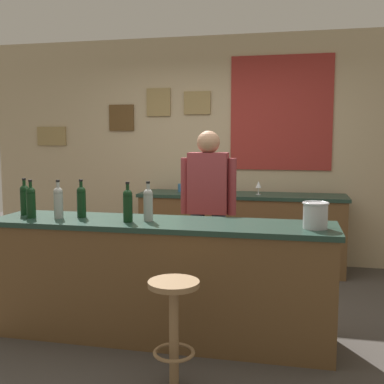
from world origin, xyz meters
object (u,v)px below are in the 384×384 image
Objects in this scene: wine_bottle_b at (31,201)px; wine_glass_a at (202,184)px; coffee_mug at (181,188)px; wine_glass_b at (258,185)px; wine_bottle_e at (128,204)px; wine_bottle_f at (148,203)px; wine_bottle_d at (81,200)px; bartender at (208,205)px; bar_stool at (174,315)px; wine_bottle_c at (58,201)px; ice_bucket at (315,215)px; wine_bottle_a at (25,199)px.

wine_glass_a is at bearing 65.45° from wine_bottle_b.
wine_glass_a is at bearing -17.38° from coffee_mug.
wine_glass_a is 1.00× the size of wine_glass_b.
wine_bottle_b is 1.00× the size of wine_bottle_e.
wine_glass_b is at bearing 71.25° from wine_bottle_f.
wine_bottle_d reaches higher than coffee_mug.
bartender is 0.90m from wine_bottle_f.
wine_bottle_c reaches higher than bar_stool.
coffee_mug is (-0.57, 1.30, 0.01)m from bartender.
wine_bottle_f is 1.24m from ice_bucket.
wine_bottle_c is at bearing -179.95° from ice_bucket.
wine_bottle_c and wine_bottle_d have the same top height.
wine_bottle_f is (-0.38, 0.69, 0.60)m from bar_stool.
bartender is 1.19m from wine_bottle_d.
bar_stool is 2.79m from wine_glass_b.
wine_bottle_a and wine_bottle_c have the same top height.
ice_bucket is 2.42m from wine_glass_a.
wine_glass_b is (1.42, 2.07, -0.05)m from wine_bottle_c.
wine_bottle_e reaches higher than bar_stool.
wine_bottle_b is 0.95m from wine_bottle_f.
wine_bottle_f is at bearing -108.75° from wine_glass_b.
wine_glass_a reaches higher than bar_stool.
wine_bottle_b is (-1.26, -0.90, 0.12)m from bartender.
coffee_mug is at bearing 68.32° from wine_bottle_a.
wine_bottle_c reaches higher than wine_glass_b.
wine_bottle_e is (0.59, -0.04, 0.00)m from wine_bottle_c.
bartender is at bearing 29.26° from wine_bottle_a.
coffee_mug is (-0.27, 0.09, -0.06)m from wine_glass_a.
wine_bottle_d is 0.58m from wine_bottle_f.
wine_bottle_e is at bearing -151.88° from wine_bottle_f.
coffee_mug is (0.32, 2.09, -0.11)m from wine_bottle_d.
bar_stool is at bearing -49.93° from wine_bottle_e.
wine_bottle_a is at bearing 137.20° from wine_bottle_b.
wine_bottle_c is (-1.11, 0.65, 0.60)m from bar_stool.
wine_bottle_a is 1.00× the size of wine_bottle_f.
coffee_mug is (-0.63, 2.82, 0.49)m from bar_stool.
wine_bottle_c is 0.73m from wine_bottle_f.
wine_bottle_b is at bearing 179.66° from wine_bottle_e.
wine_glass_a is (-0.30, 1.21, 0.07)m from bartender.
bartender is 5.29× the size of wine_bottle_d.
wine_bottle_d is (-0.89, -0.79, 0.12)m from bartender.
bar_stool is at bearing -61.21° from wine_bottle_f.
bartender is 1.27m from ice_bucket.
ice_bucket is 2.64m from coffee_mug.
wine_bottle_b is 1.00× the size of wine_bottle_f.
bartender reaches higher than wine_bottle_b.
wine_bottle_c is 1.63× the size of ice_bucket.
bar_stool is at bearing -143.00° from ice_bucket.
wine_bottle_e is 1.00× the size of wine_bottle_f.
ice_bucket reaches higher than coffee_mug.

